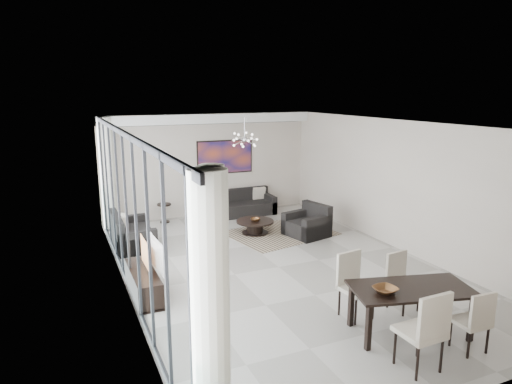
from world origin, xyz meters
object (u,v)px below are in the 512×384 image
coffee_table (255,226)px  television (151,255)px  dining_table (411,293)px  tv_console (143,283)px  sofa_main (240,206)px

coffee_table → television: bearing=-140.8°
coffee_table → dining_table: dining_table is taller
coffee_table → tv_console: size_ratio=0.64×
coffee_table → television: size_ratio=1.00×
coffee_table → sofa_main: (0.32, 1.81, 0.06)m
tv_console → dining_table: (3.36, -2.88, 0.41)m
sofa_main → dining_table: (-0.19, -7.16, 0.40)m
television → coffee_table: bearing=-54.2°
coffee_table → tv_console: tv_console is taller
sofa_main → television: 5.51m
television → sofa_main: bearing=-41.6°
television → dining_table: television is taller
dining_table → coffee_table: bearing=91.4°
tv_console → coffee_table: bearing=37.4°
sofa_main → tv_console: size_ratio=1.34×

